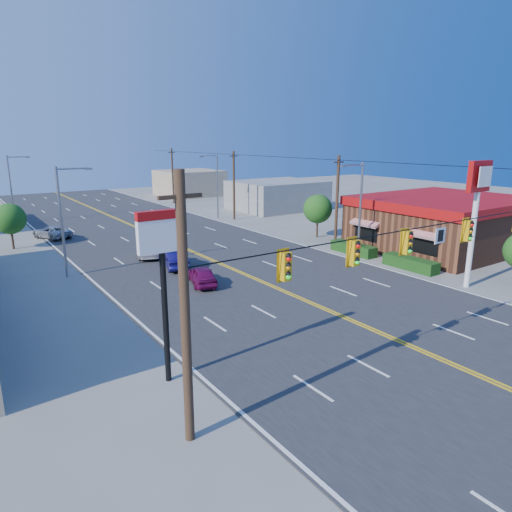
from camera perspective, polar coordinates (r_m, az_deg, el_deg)
ground at (r=23.76m, az=19.14°, el=-10.89°), size 160.00×160.00×0.00m
road at (r=38.16m, az=-5.57°, el=-0.53°), size 20.00×120.00×0.06m
signal_span at (r=22.09m, az=19.99°, el=0.58°), size 24.32×0.34×9.00m
kfc at (r=45.46m, az=22.32°, el=3.91°), size 16.30×12.40×4.70m
kfc_pylon at (r=33.29m, az=25.87°, el=6.46°), size 2.20×0.36×8.50m
pizza_hut_sign at (r=18.27m, az=-11.62°, el=-0.65°), size 1.90×0.30×6.85m
streetlight_se at (r=39.20m, az=12.73°, el=6.28°), size 2.55×0.25×8.00m
streetlight_ne at (r=58.10m, az=-5.03°, el=9.13°), size 2.55×0.25×8.00m
streetlight_sw at (r=35.42m, az=-22.88°, el=4.66°), size 2.55×0.25×8.00m
streetlight_nw at (r=60.95m, az=-28.14°, el=7.75°), size 2.55×0.25×8.00m
utility_pole_near at (r=43.00m, az=10.08°, el=6.68°), size 0.28×0.28×8.40m
utility_pole_mid at (r=57.13m, az=-2.78°, el=8.76°), size 0.28×0.28×8.40m
utility_pole_far at (r=72.99m, az=-10.38°, el=9.78°), size 0.28×0.28×8.40m
tree_kfc_rear at (r=46.94m, az=7.73°, el=5.85°), size 2.94×2.94×4.41m
tree_west at (r=47.09m, az=-28.42°, el=4.09°), size 2.80×2.80×4.20m
bld_east_mid at (r=66.18m, az=2.67°, el=7.63°), size 12.00×10.00×4.00m
bld_east_far at (r=83.26m, az=-8.32°, el=9.03°), size 10.00×10.00×4.40m
car_magenta at (r=31.71m, az=-6.75°, el=-2.51°), size 2.54×4.10×1.30m
car_blue at (r=36.23m, az=-10.06°, el=-0.38°), size 2.65×4.59×1.43m
car_white at (r=40.22m, az=-13.28°, el=0.90°), size 3.42×5.17×1.39m
car_silver at (r=50.72m, az=-24.17°, el=2.70°), size 3.62×4.96×1.25m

